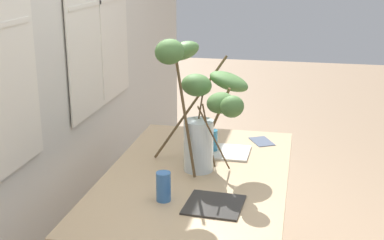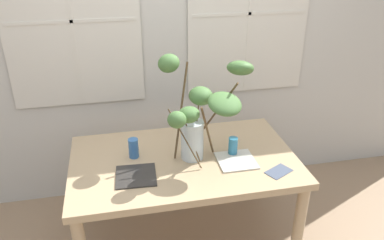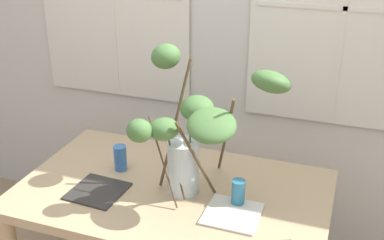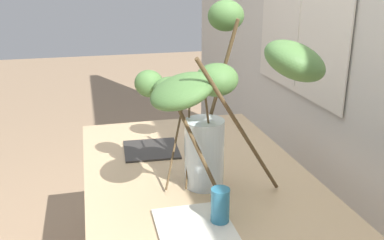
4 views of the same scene
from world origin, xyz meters
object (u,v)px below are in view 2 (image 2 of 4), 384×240
(vase_with_branches, at_px, (202,109))
(drinking_glass_blue_left, at_px, (134,148))
(plate_square_right, at_px, (236,161))
(drinking_glass_blue_right, at_px, (233,146))
(plate_square_left, at_px, (136,176))
(dining_table, at_px, (184,170))

(vase_with_branches, distance_m, drinking_glass_blue_left, 0.55)
(vase_with_branches, bearing_deg, plate_square_right, -27.11)
(drinking_glass_blue_left, distance_m, drinking_glass_blue_right, 0.68)
(drinking_glass_blue_right, distance_m, plate_square_right, 0.11)
(drinking_glass_blue_left, height_order, plate_square_left, drinking_glass_blue_left)
(drinking_glass_blue_left, distance_m, plate_square_left, 0.24)
(drinking_glass_blue_right, distance_m, plate_square_left, 0.69)
(drinking_glass_blue_left, bearing_deg, drinking_glass_blue_right, -9.27)
(dining_table, distance_m, drinking_glass_blue_left, 0.38)
(drinking_glass_blue_right, xyz_separation_m, plate_square_right, (-0.00, -0.09, -0.06))
(drinking_glass_blue_right, height_order, plate_square_left, drinking_glass_blue_right)
(vase_with_branches, bearing_deg, drinking_glass_blue_left, 168.96)
(plate_square_right, bearing_deg, drinking_glass_blue_left, 163.47)
(drinking_glass_blue_right, bearing_deg, plate_square_right, -91.32)
(drinking_glass_blue_left, bearing_deg, dining_table, -14.62)
(drinking_glass_blue_left, height_order, plate_square_right, drinking_glass_blue_left)
(dining_table, xyz_separation_m, drinking_glass_blue_right, (0.34, -0.02, 0.16))
(vase_with_branches, distance_m, drinking_glass_blue_right, 0.37)
(plate_square_left, bearing_deg, drinking_glass_blue_left, 88.39)
(dining_table, distance_m, vase_with_branches, 0.47)
(dining_table, xyz_separation_m, drinking_glass_blue_left, (-0.33, 0.09, 0.16))
(plate_square_left, bearing_deg, dining_table, 23.94)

